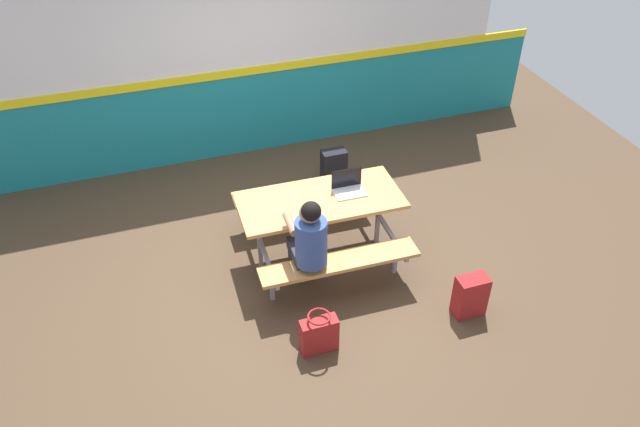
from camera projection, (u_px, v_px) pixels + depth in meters
name	position (u px, v px, depth m)	size (l,w,h in m)	color
ground_plane	(300.00, 259.00, 6.73)	(10.00, 10.00, 0.02)	#4C3826
accent_backdrop	(243.00, 62.00, 7.71)	(8.00, 0.14, 2.60)	teal
picnic_table_main	(320.00, 212.00, 6.43)	(1.68, 1.58, 0.74)	tan
student_nearer	(309.00, 241.00, 5.86)	(0.37, 0.53, 1.21)	#2D2D38
laptop_silver	(348.00, 187.00, 6.40)	(0.32, 0.23, 0.22)	silver
backpack_dark	(334.00, 166.00, 7.74)	(0.30, 0.22, 0.44)	black
tote_bag_bright	(319.00, 334.00, 5.63)	(0.34, 0.21, 0.43)	maroon
satchel_spare	(470.00, 296.00, 5.98)	(0.30, 0.22, 0.44)	maroon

